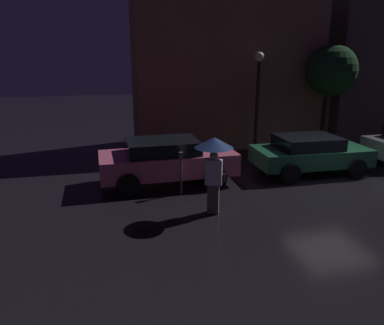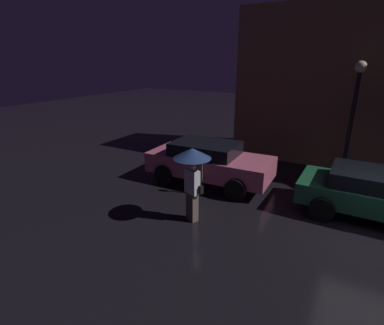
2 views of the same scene
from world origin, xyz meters
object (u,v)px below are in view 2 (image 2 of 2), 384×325
parked_car_pink (209,161)px  parking_meter (202,171)px  parked_car_green (375,193)px  street_lamp_near (354,103)px  pedestrian_with_umbrella (192,165)px

parked_car_pink → parking_meter: 1.07m
parked_car_green → street_lamp_near: street_lamp_near is taller
parked_car_pink → parking_meter: (0.26, -1.04, 0.01)m
parked_car_pink → street_lamp_near: 5.40m
parked_car_pink → parked_car_green: parked_car_pink is taller
pedestrian_with_umbrella → street_lamp_near: street_lamp_near is taller
street_lamp_near → parking_meter: bearing=-136.1°
parked_car_pink → parking_meter: parked_car_pink is taller
parked_car_green → pedestrian_with_umbrella: (-4.31, -2.63, 0.88)m
parking_meter → street_lamp_near: street_lamp_near is taller
parked_car_pink → pedestrian_with_umbrella: bearing=-74.6°
parked_car_pink → parked_car_green: bearing=-1.6°
pedestrian_with_umbrella → parking_meter: size_ratio=1.59×
parked_car_pink → street_lamp_near: (4.20, 2.74, 2.01)m
street_lamp_near → parked_car_pink: bearing=-146.9°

